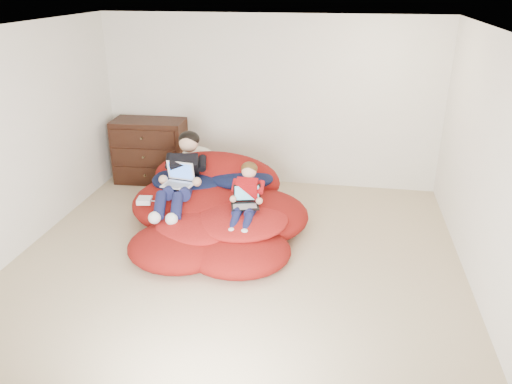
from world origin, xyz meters
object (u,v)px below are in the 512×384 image
object	(u,v)px
younger_boy	(246,195)
laptop_white	(179,179)
dresser	(151,151)
beanbag_pile	(216,210)
laptop_black	(246,200)
older_boy	(182,171)

from	to	relation	value
younger_boy	laptop_white	size ratio (longest dim) A/B	2.11
dresser	laptop_white	xyz separation A→B (m)	(0.93, -1.43, 0.16)
laptop_white	beanbag_pile	bearing A→B (deg)	-0.19
dresser	younger_boy	distance (m)	2.49
beanbag_pile	laptop_white	world-z (taller)	laptop_white
laptop_black	dresser	bearing A→B (deg)	136.91
dresser	laptop_black	world-z (taller)	dresser
laptop_white	dresser	bearing A→B (deg)	123.08
dresser	younger_boy	bearing A→B (deg)	-42.64
laptop_black	laptop_white	bearing A→B (deg)	162.39
younger_boy	laptop_white	xyz separation A→B (m)	(-0.90, 0.26, 0.04)
dresser	older_boy	distance (m)	1.61
dresser	laptop_white	distance (m)	1.71
laptop_white	laptop_black	world-z (taller)	laptop_white
dresser	younger_boy	size ratio (longest dim) A/B	1.32
dresser	laptop_white	world-z (taller)	dresser
dresser	laptop_black	xyz separation A→B (m)	(1.83, -1.71, 0.07)
beanbag_pile	laptop_black	bearing A→B (deg)	-32.50
dresser	older_boy	size ratio (longest dim) A/B	0.83
dresser	laptop_white	bearing A→B (deg)	-56.92
younger_boy	laptop_white	world-z (taller)	younger_boy
beanbag_pile	dresser	bearing A→B (deg)	134.10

